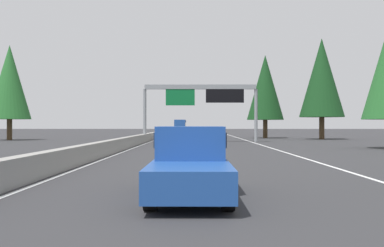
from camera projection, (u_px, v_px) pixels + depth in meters
ground_plane at (155, 139)px, 61.09m from camera, size 320.00×320.00×0.00m
median_barrier at (163, 133)px, 81.09m from camera, size 180.00×0.56×0.90m
shoulder_stripe_right at (236, 137)px, 71.00m from camera, size 160.00×0.16×0.01m
shoulder_stripe_median at (162, 137)px, 71.08m from camera, size 160.00×0.16×0.01m
sign_gantry_overhead at (202, 96)px, 51.94m from camera, size 0.50×12.68×6.35m
pickup_distant_b at (190, 162)px, 12.63m from camera, size 5.60×2.00×1.86m
sedan_near_center at (194, 138)px, 45.13m from camera, size 4.40×1.80×1.47m
minivan_far_left at (167, 132)px, 58.52m from camera, size 5.00×1.95×1.69m
bus_mid_left at (180, 126)px, 113.32m from camera, size 11.50×2.55×3.10m
conifer_right_mid at (322, 78)px, 61.88m from camera, size 5.87×5.87×13.34m
conifer_right_far at (265, 87)px, 67.64m from camera, size 5.28×5.28×12.00m
conifer_left_near at (10, 82)px, 58.64m from camera, size 5.24×5.24×11.91m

